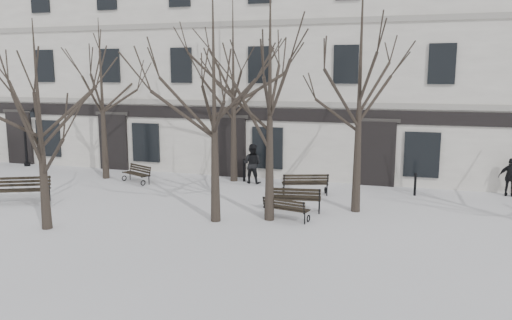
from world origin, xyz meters
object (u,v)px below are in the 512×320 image
at_px(tree_0, 38,100).
at_px(lamp_post, 28,133).
at_px(bench_2, 286,208).
at_px(bench_3, 137,173).
at_px(tree_2, 270,68).
at_px(bench_4, 305,183).
at_px(bench_0, 23,189).
at_px(bench_1, 294,198).
at_px(tree_1, 214,70).

height_order(tree_0, lamp_post, tree_0).
bearing_deg(bench_2, bench_3, -13.66).
xyz_separation_m(tree_2, bench_4, (0.48, 3.86, -4.65)).
bearing_deg(lamp_post, bench_0, -50.74).
bearing_deg(bench_3, tree_0, -57.80).
bearing_deg(bench_0, tree_0, -63.86).
xyz_separation_m(bench_1, bench_2, (-0.05, -1.12, -0.09)).
height_order(tree_2, bench_4, tree_2).
distance_m(tree_0, bench_3, 8.05).
bearing_deg(bench_2, bench_1, -80.01).
bearing_deg(tree_0, bench_1, 30.33).
bearing_deg(tree_0, bench_0, 141.62).
bearing_deg(lamp_post, bench_1, -16.99).
xyz_separation_m(tree_0, tree_2, (6.68, 3.05, 1.01)).
xyz_separation_m(tree_1, bench_4, (2.20, 4.52, -4.58)).
xyz_separation_m(tree_1, bench_3, (-5.75, 4.71, -4.66)).
distance_m(tree_0, bench_1, 9.19).
relative_size(tree_0, lamp_post, 2.09).
height_order(tree_1, tree_2, tree_2).
relative_size(bench_2, bench_3, 0.99).
distance_m(bench_0, lamp_post, 8.64).
bearing_deg(tree_2, tree_0, -155.43).
height_order(tree_0, tree_1, tree_1).
relative_size(tree_2, bench_4, 4.17).
distance_m(tree_0, tree_1, 5.58).
relative_size(tree_2, bench_1, 4.17).
bearing_deg(tree_2, bench_4, 82.93).
height_order(tree_1, lamp_post, tree_1).
bearing_deg(tree_2, bench_0, -176.75).
bearing_deg(tree_1, bench_3, 140.70).
xyz_separation_m(bench_0, bench_4, (10.31, 4.42, -0.03)).
bearing_deg(tree_0, lamp_post, 133.21).
relative_size(bench_2, lamp_post, 0.52).
relative_size(bench_0, lamp_post, 0.66).
height_order(bench_0, bench_1, bench_0).
height_order(tree_2, lamp_post, tree_2).
bearing_deg(bench_3, lamp_post, -168.73).
distance_m(bench_2, lamp_post, 16.94).
xyz_separation_m(bench_2, bench_4, (-0.08, 3.76, 0.08)).
bearing_deg(tree_2, bench_2, 9.51).
height_order(tree_0, bench_3, tree_0).
distance_m(bench_0, bench_2, 10.41).
bearing_deg(bench_4, bench_2, 72.71).
relative_size(tree_2, bench_0, 3.95).
bearing_deg(bench_1, bench_0, 1.19).
height_order(tree_1, bench_1, tree_1).
xyz_separation_m(bench_0, bench_3, (2.35, 4.60, -0.11)).
xyz_separation_m(tree_0, bench_2, (7.24, 3.15, -3.72)).
height_order(bench_3, lamp_post, lamp_post).
bearing_deg(bench_1, bench_2, 79.05).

